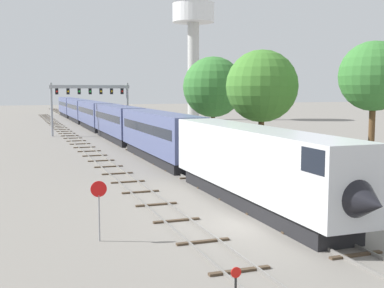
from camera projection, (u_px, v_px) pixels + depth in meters
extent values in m
plane|color=gray|center=(251.00, 225.00, 26.49)|extent=(400.00, 400.00, 0.00)
cube|color=slate|center=(95.00, 131.00, 83.01)|extent=(0.07, 200.00, 0.16)
cube|color=slate|center=(104.00, 131.00, 83.49)|extent=(0.07, 200.00, 0.16)
cube|color=#473828|center=(356.00, 255.00, 21.54)|extent=(2.60, 0.24, 0.10)
cube|color=#473828|center=(305.00, 230.00, 25.28)|extent=(2.60, 0.24, 0.10)
cube|color=#473828|center=(267.00, 212.00, 29.02)|extent=(2.60, 0.24, 0.10)
cube|color=#473828|center=(238.00, 198.00, 32.76)|extent=(2.60, 0.24, 0.10)
cube|color=#473828|center=(214.00, 187.00, 36.50)|extent=(2.60, 0.24, 0.10)
cube|color=#473828|center=(195.00, 177.00, 40.24)|extent=(2.60, 0.24, 0.10)
cube|color=#473828|center=(180.00, 170.00, 43.98)|extent=(2.60, 0.24, 0.10)
cube|color=#473828|center=(166.00, 164.00, 47.72)|extent=(2.60, 0.24, 0.10)
cube|color=#473828|center=(155.00, 158.00, 51.46)|extent=(2.60, 0.24, 0.10)
cube|color=#473828|center=(145.00, 153.00, 55.20)|extent=(2.60, 0.24, 0.10)
cube|color=#473828|center=(137.00, 149.00, 58.94)|extent=(2.60, 0.24, 0.10)
cube|color=#473828|center=(129.00, 146.00, 62.68)|extent=(2.60, 0.24, 0.10)
cube|color=#473828|center=(122.00, 142.00, 66.42)|extent=(2.60, 0.24, 0.10)
cube|color=#473828|center=(116.00, 139.00, 70.16)|extent=(2.60, 0.24, 0.10)
cube|color=#473828|center=(111.00, 137.00, 73.90)|extent=(2.60, 0.24, 0.10)
cube|color=#473828|center=(106.00, 134.00, 77.64)|extent=(2.60, 0.24, 0.10)
cube|color=#473828|center=(102.00, 132.00, 81.38)|extent=(2.60, 0.24, 0.10)
cube|color=#473828|center=(98.00, 130.00, 85.12)|extent=(2.60, 0.24, 0.10)
cube|color=#473828|center=(94.00, 129.00, 88.86)|extent=(2.60, 0.24, 0.10)
cube|color=#473828|center=(91.00, 127.00, 92.60)|extent=(2.60, 0.24, 0.10)
cube|color=#473828|center=(87.00, 126.00, 96.34)|extent=(2.60, 0.24, 0.10)
cube|color=#473828|center=(85.00, 124.00, 100.08)|extent=(2.60, 0.24, 0.10)
cube|color=#473828|center=(82.00, 123.00, 103.82)|extent=(2.60, 0.24, 0.10)
cube|color=#473828|center=(79.00, 122.00, 107.56)|extent=(2.60, 0.24, 0.10)
cube|color=#473828|center=(77.00, 120.00, 111.30)|extent=(2.60, 0.24, 0.10)
cube|color=#473828|center=(75.00, 119.00, 115.04)|extent=(2.60, 0.24, 0.10)
cube|color=#473828|center=(73.00, 118.00, 118.78)|extent=(2.60, 0.24, 0.10)
cube|color=#473828|center=(71.00, 118.00, 122.52)|extent=(2.60, 0.24, 0.10)
cube|color=#473828|center=(69.00, 117.00, 126.26)|extent=(2.60, 0.24, 0.10)
cube|color=#473828|center=(67.00, 116.00, 130.00)|extent=(2.60, 0.24, 0.10)
cube|color=#473828|center=(66.00, 115.00, 133.74)|extent=(2.60, 0.24, 0.10)
cube|color=#473828|center=(64.00, 114.00, 137.48)|extent=(2.60, 0.24, 0.10)
cube|color=#473828|center=(63.00, 114.00, 141.22)|extent=(2.60, 0.24, 0.10)
cube|color=#473828|center=(61.00, 113.00, 144.96)|extent=(2.60, 0.24, 0.10)
cube|color=#473828|center=(60.00, 112.00, 148.70)|extent=(2.60, 0.24, 0.10)
cube|color=#473828|center=(59.00, 112.00, 152.44)|extent=(2.60, 0.24, 0.10)
cube|color=#473828|center=(58.00, 111.00, 156.18)|extent=(2.60, 0.24, 0.10)
cube|color=#473828|center=(57.00, 111.00, 159.92)|extent=(2.60, 0.24, 0.10)
cube|color=#473828|center=(56.00, 110.00, 163.66)|extent=(2.60, 0.24, 0.10)
cube|color=#473828|center=(55.00, 110.00, 167.40)|extent=(2.60, 0.24, 0.10)
cube|color=#473828|center=(54.00, 109.00, 171.14)|extent=(2.60, 0.24, 0.10)
cube|color=#473828|center=(53.00, 109.00, 174.88)|extent=(2.60, 0.24, 0.10)
cube|color=slate|center=(76.00, 146.00, 62.45)|extent=(0.07, 160.00, 0.16)
cube|color=slate|center=(88.00, 145.00, 62.94)|extent=(0.07, 160.00, 0.16)
cube|color=#473828|center=(240.00, 271.00, 19.69)|extent=(2.60, 0.24, 0.10)
cube|color=#473828|center=(203.00, 242.00, 23.43)|extent=(2.60, 0.24, 0.10)
cube|color=#473828|center=(176.00, 220.00, 27.17)|extent=(2.60, 0.24, 0.10)
cube|color=#473828|center=(156.00, 204.00, 30.91)|extent=(2.60, 0.24, 0.10)
cube|color=#473828|center=(141.00, 192.00, 34.65)|extent=(2.60, 0.24, 0.10)
cube|color=#473828|center=(128.00, 182.00, 38.39)|extent=(2.60, 0.24, 0.10)
cube|color=#473828|center=(117.00, 174.00, 42.13)|extent=(2.60, 0.24, 0.10)
cube|color=#473828|center=(109.00, 167.00, 45.87)|extent=(2.60, 0.24, 0.10)
cube|color=#473828|center=(101.00, 161.00, 49.61)|extent=(2.60, 0.24, 0.10)
cube|color=#473828|center=(95.00, 156.00, 53.35)|extent=(2.60, 0.24, 0.10)
cube|color=#473828|center=(89.00, 151.00, 57.09)|extent=(2.60, 0.24, 0.10)
cube|color=#473828|center=(84.00, 147.00, 60.83)|extent=(2.60, 0.24, 0.10)
cube|color=#473828|center=(80.00, 144.00, 64.57)|extent=(2.60, 0.24, 0.10)
cube|color=#473828|center=(76.00, 141.00, 68.31)|extent=(2.60, 0.24, 0.10)
cube|color=#473828|center=(73.00, 138.00, 72.05)|extent=(2.60, 0.24, 0.10)
cube|color=#473828|center=(70.00, 136.00, 75.79)|extent=(2.60, 0.24, 0.10)
cube|color=#473828|center=(67.00, 133.00, 79.53)|extent=(2.60, 0.24, 0.10)
cube|color=#473828|center=(64.00, 131.00, 83.27)|extent=(2.60, 0.24, 0.10)
cube|color=#473828|center=(62.00, 130.00, 87.01)|extent=(2.60, 0.24, 0.10)
cube|color=#473828|center=(60.00, 128.00, 90.75)|extent=(2.60, 0.24, 0.10)
cube|color=#473828|center=(58.00, 126.00, 94.49)|extent=(2.60, 0.24, 0.10)
cube|color=#473828|center=(56.00, 125.00, 98.23)|extent=(2.60, 0.24, 0.10)
cube|color=#473828|center=(54.00, 123.00, 101.97)|extent=(2.60, 0.24, 0.10)
cube|color=#473828|center=(53.00, 122.00, 105.71)|extent=(2.60, 0.24, 0.10)
cube|color=#473828|center=(51.00, 121.00, 109.45)|extent=(2.60, 0.24, 0.10)
cube|color=#473828|center=(50.00, 120.00, 113.19)|extent=(2.60, 0.24, 0.10)
cube|color=#473828|center=(49.00, 119.00, 116.93)|extent=(2.60, 0.24, 0.10)
cube|color=#473828|center=(47.00, 118.00, 120.67)|extent=(2.60, 0.24, 0.10)
cube|color=#473828|center=(46.00, 117.00, 124.41)|extent=(2.60, 0.24, 0.10)
cube|color=#473828|center=(45.00, 116.00, 128.15)|extent=(2.60, 0.24, 0.10)
cube|color=#473828|center=(44.00, 115.00, 131.89)|extent=(2.60, 0.24, 0.10)
cube|color=#473828|center=(43.00, 115.00, 135.63)|extent=(2.60, 0.24, 0.10)
cube|color=silver|center=(253.00, 159.00, 30.42)|extent=(3.00, 19.66, 3.80)
cone|color=black|center=(361.00, 200.00, 21.09)|extent=(2.88, 2.60, 2.88)
cube|color=black|center=(342.00, 159.00, 22.23)|extent=(3.04, 1.80, 1.10)
cube|color=black|center=(253.00, 198.00, 30.68)|extent=(2.52, 17.69, 1.00)
cube|color=#4C5684|center=(159.00, 132.00, 49.73)|extent=(3.00, 19.66, 3.80)
cube|color=black|center=(159.00, 128.00, 49.69)|extent=(3.04, 18.08, 0.90)
cube|color=black|center=(159.00, 156.00, 50.00)|extent=(2.52, 17.69, 1.00)
cube|color=#4C5684|center=(117.00, 119.00, 69.05)|extent=(3.00, 19.66, 3.80)
cube|color=black|center=(117.00, 117.00, 69.00)|extent=(3.04, 18.08, 0.90)
cube|color=black|center=(117.00, 137.00, 69.31)|extent=(2.52, 17.69, 1.00)
cube|color=#4C5684|center=(94.00, 113.00, 88.36)|extent=(3.00, 19.66, 3.80)
cube|color=black|center=(94.00, 110.00, 88.31)|extent=(3.04, 18.08, 0.90)
cube|color=black|center=(94.00, 126.00, 88.62)|extent=(2.52, 17.69, 1.00)
cube|color=#4C5684|center=(79.00, 108.00, 107.67)|extent=(3.00, 19.66, 3.80)
cube|color=black|center=(79.00, 106.00, 107.63)|extent=(3.04, 18.08, 0.90)
cube|color=black|center=(79.00, 119.00, 107.94)|extent=(2.52, 17.69, 1.00)
cube|color=#4C5684|center=(68.00, 105.00, 126.98)|extent=(3.00, 19.66, 3.80)
cube|color=black|center=(68.00, 104.00, 126.94)|extent=(3.04, 18.08, 0.90)
cube|color=black|center=(69.00, 115.00, 127.25)|extent=(2.52, 17.69, 1.00)
cylinder|color=#999BA0|center=(52.00, 110.00, 74.78)|extent=(0.36, 0.36, 7.99)
cylinder|color=#999BA0|center=(128.00, 109.00, 78.65)|extent=(0.36, 0.36, 7.99)
cube|color=#999BA0|center=(90.00, 87.00, 76.34)|extent=(12.10, 0.36, 0.50)
cube|color=black|center=(57.00, 91.00, 74.80)|extent=(0.44, 0.32, 0.90)
sphere|color=red|center=(57.00, 91.00, 74.63)|extent=(0.28, 0.28, 0.28)
cube|color=black|center=(68.00, 91.00, 75.36)|extent=(0.44, 0.32, 0.90)
sphere|color=yellow|center=(68.00, 91.00, 75.18)|extent=(0.28, 0.28, 0.28)
cube|color=black|center=(79.00, 91.00, 75.91)|extent=(0.44, 0.32, 0.90)
sphere|color=green|center=(79.00, 91.00, 75.73)|extent=(0.28, 0.28, 0.28)
cube|color=black|center=(90.00, 91.00, 76.46)|extent=(0.44, 0.32, 0.90)
sphere|color=green|center=(90.00, 91.00, 76.29)|extent=(0.28, 0.28, 0.28)
cube|color=black|center=(101.00, 91.00, 77.02)|extent=(0.44, 0.32, 0.90)
sphere|color=yellow|center=(101.00, 91.00, 76.84)|extent=(0.28, 0.28, 0.28)
cube|color=black|center=(112.00, 91.00, 77.57)|extent=(0.44, 0.32, 0.90)
sphere|color=yellow|center=(112.00, 91.00, 77.39)|extent=(0.28, 0.28, 0.28)
cube|color=black|center=(122.00, 91.00, 78.13)|extent=(0.44, 0.32, 0.90)
sphere|color=red|center=(122.00, 91.00, 77.95)|extent=(0.28, 0.28, 0.28)
cylinder|color=beige|center=(193.00, 71.00, 114.32)|extent=(2.60, 2.60, 21.92)
cylinder|color=white|center=(193.00, 13.00, 112.87)|extent=(9.36, 9.36, 4.21)
cone|color=white|center=(193.00, 0.00, 112.58)|extent=(9.55, 9.55, 1.20)
cylinder|color=red|center=(236.00, 273.00, 16.12)|extent=(0.36, 0.03, 0.36)
cylinder|color=gray|center=(99.00, 218.00, 23.55)|extent=(0.08, 0.08, 2.20)
cylinder|color=red|center=(99.00, 189.00, 23.37)|extent=(0.76, 0.03, 0.76)
cylinder|color=brown|center=(372.00, 134.00, 45.26)|extent=(0.56, 0.56, 6.06)
sphere|color=#387A33|center=(374.00, 76.00, 44.69)|extent=(6.23, 6.23, 6.23)
cylinder|color=brown|center=(261.00, 137.00, 48.01)|extent=(0.56, 0.56, 4.98)
sphere|color=#427F2D|center=(262.00, 86.00, 47.47)|extent=(6.85, 6.85, 6.85)
cylinder|color=brown|center=(213.00, 126.00, 65.48)|extent=(0.56, 0.56, 4.59)
sphere|color=#387A33|center=(213.00, 87.00, 64.93)|extent=(7.83, 7.83, 7.83)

